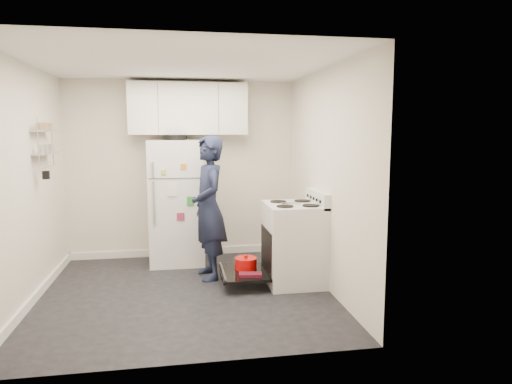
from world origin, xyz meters
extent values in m
cube|color=black|center=(0.00, 0.00, 0.00)|extent=(3.20, 3.20, 0.01)
cube|color=white|center=(0.00, 0.00, 2.50)|extent=(3.20, 3.20, 0.01)
cube|color=beige|center=(0.00, 1.60, 1.25)|extent=(3.20, 0.01, 2.50)
cube|color=beige|center=(0.00, -1.60, 1.25)|extent=(3.20, 0.01, 2.50)
cube|color=beige|center=(-1.60, 0.00, 1.25)|extent=(0.01, 3.20, 2.50)
cube|color=beige|center=(1.60, 0.00, 1.25)|extent=(0.01, 3.20, 2.50)
cube|color=white|center=(-1.59, 0.00, 0.05)|extent=(0.03, 3.20, 0.10)
cube|color=white|center=(0.00, 1.59, 0.05)|extent=(3.20, 0.03, 0.10)
cube|color=silver|center=(1.28, 0.15, 0.46)|extent=(0.65, 0.76, 0.92)
cube|color=black|center=(1.21, 0.15, 0.40)|extent=(0.53, 0.60, 0.52)
cube|color=orange|center=(1.48, 0.15, 0.40)|extent=(0.02, 0.56, 0.46)
cylinder|color=black|center=(1.26, 0.15, 0.22)|extent=(0.34, 0.34, 0.02)
cube|color=silver|center=(1.56, 0.15, 1.01)|extent=(0.08, 0.76, 0.18)
cube|color=silver|center=(1.28, 0.15, 0.94)|extent=(0.65, 0.76, 0.03)
cube|color=#B2B2B7|center=(1.23, 0.10, 0.97)|extent=(0.22, 0.03, 0.01)
cube|color=black|center=(0.68, 0.15, 0.14)|extent=(0.55, 0.70, 0.03)
cylinder|color=#B2B2B7|center=(0.43, 0.15, 0.18)|extent=(0.02, 0.66, 0.02)
cylinder|color=red|center=(0.71, 0.24, 0.22)|extent=(0.26, 0.26, 0.12)
cylinder|color=red|center=(0.71, 0.24, 0.29)|extent=(0.27, 0.27, 0.02)
sphere|color=red|center=(0.71, 0.24, 0.32)|extent=(0.04, 0.04, 0.04)
cube|color=maroon|center=(0.73, -0.04, 0.18)|extent=(0.28, 0.17, 0.04)
cube|color=maroon|center=(0.73, 0.34, 0.18)|extent=(0.28, 0.17, 0.04)
cube|color=white|center=(-0.09, 1.25, 0.84)|extent=(0.72, 0.70, 1.68)
cube|color=#4C4C4C|center=(-0.09, 0.90, 1.20)|extent=(0.68, 0.01, 0.01)
cube|color=#B2B2B7|center=(-0.37, 0.88, 1.32)|extent=(0.03, 0.03, 0.20)
cube|color=#B2B2B7|center=(-0.37, 0.88, 0.90)|extent=(0.03, 0.03, 0.55)
cylinder|color=black|center=(-0.09, 1.25, 1.71)|extent=(0.30, 0.30, 0.07)
cube|color=white|center=(-0.14, 0.89, 1.05)|extent=(0.12, 0.01, 0.16)
cube|color=#B3D231|center=(-0.24, 0.89, 1.28)|extent=(0.06, 0.01, 0.06)
cube|color=green|center=(0.09, 0.89, 0.90)|extent=(0.09, 0.01, 0.12)
cube|color=orange|center=(0.01, 0.89, 1.35)|extent=(0.07, 0.01, 0.07)
cube|color=#982B4C|center=(-0.04, 0.89, 0.70)|extent=(0.10, 0.01, 0.10)
cube|color=silver|center=(0.10, 1.43, 2.10)|extent=(1.60, 0.33, 0.70)
cube|color=#B2B2B7|center=(-1.52, 0.50, 1.80)|extent=(0.14, 0.60, 0.02)
cube|color=#B2B2B7|center=(-1.52, 0.50, 1.55)|extent=(0.14, 0.60, 0.02)
cylinder|color=black|center=(-1.49, 0.32, 1.32)|extent=(0.08, 0.08, 0.09)
imported|color=#171D34|center=(0.30, 0.51, 0.87)|extent=(0.52, 0.70, 1.74)
camera|label=1|loc=(-0.06, -4.98, 1.80)|focal=32.00mm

